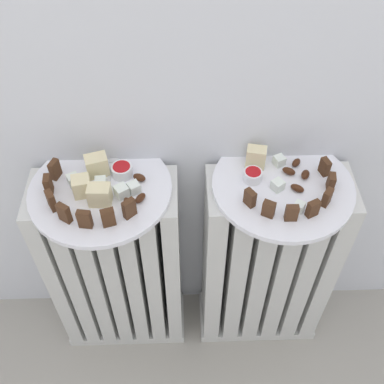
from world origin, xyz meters
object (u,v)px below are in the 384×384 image
(jam_bowl_left, at_px, (122,170))
(fork, at_px, (111,170))
(plate_left, at_px, (100,190))
(radiator_right, at_px, (266,265))
(plate_right, at_px, (283,186))
(jam_bowl_right, at_px, (253,175))
(radiator_left, at_px, (118,269))

(jam_bowl_left, height_order, fork, jam_bowl_left)
(plate_left, distance_m, fork, 0.06)
(radiator_right, xyz_separation_m, plate_right, (-0.00, -0.00, 0.31))
(jam_bowl_right, height_order, fork, jam_bowl_right)
(radiator_left, distance_m, jam_bowl_right, 0.47)
(plate_left, relative_size, jam_bowl_right, 7.57)
(radiator_right, distance_m, plate_left, 0.50)
(plate_right, bearing_deg, plate_left, 180.00)
(jam_bowl_left, bearing_deg, plate_right, -6.11)
(plate_left, relative_size, fork, 2.84)
(plate_left, relative_size, plate_right, 1.00)
(fork, bearing_deg, jam_bowl_left, -28.32)
(radiator_left, distance_m, fork, 0.32)
(radiator_left, height_order, plate_left, plate_left)
(fork, bearing_deg, radiator_right, -7.82)
(plate_right, distance_m, fork, 0.38)
(radiator_left, distance_m, plate_right, 0.50)
(jam_bowl_left, bearing_deg, radiator_left, -140.85)
(radiator_left, bearing_deg, radiator_right, 0.00)
(jam_bowl_left, bearing_deg, jam_bowl_right, -4.59)
(radiator_right, relative_size, jam_bowl_left, 13.28)
(plate_right, relative_size, jam_bowl_right, 7.57)
(jam_bowl_left, bearing_deg, radiator_right, -6.11)
(plate_left, bearing_deg, jam_bowl_left, 39.15)
(radiator_left, bearing_deg, fork, 69.27)
(plate_left, distance_m, plate_right, 0.39)
(radiator_right, bearing_deg, fork, 172.18)
(plate_left, bearing_deg, jam_bowl_right, 2.54)
(jam_bowl_right, bearing_deg, radiator_left, -177.46)
(fork, bearing_deg, radiator_left, -110.73)
(plate_right, bearing_deg, fork, 172.18)
(radiator_right, relative_size, plate_right, 1.97)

